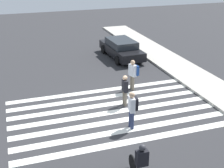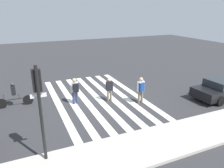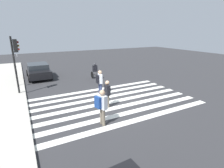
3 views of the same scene
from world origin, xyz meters
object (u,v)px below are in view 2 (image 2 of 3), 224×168
Objects in this scene: traffic_light at (39,96)px; pedestrian_adult_tall_backpack at (109,88)px; pedestrian_child_with_backpack at (141,88)px; pedestrian_adult_yellow_jacket at (75,89)px; cyclist_mid_street at (14,94)px.

pedestrian_adult_tall_backpack is at bearing -136.91° from traffic_light.
pedestrian_adult_yellow_jacket is (3.90, -1.63, -0.02)m from pedestrian_child_with_backpack.
pedestrian_adult_yellow_jacket is at bearing 163.16° from cyclist_mid_street.
pedestrian_adult_tall_backpack reaches higher than cyclist_mid_street.
pedestrian_child_with_backpack reaches higher than pedestrian_adult_tall_backpack.
cyclist_mid_street is (5.80, -1.63, -0.05)m from pedestrian_adult_tall_backpack.
pedestrian_child_with_backpack is 0.80× the size of cyclist_mid_street.
pedestrian_child_with_backpack is 8.01m from cyclist_mid_street.
traffic_light is 6.81m from pedestrian_adult_tall_backpack.
pedestrian_adult_yellow_jacket is at bearing -117.57° from traffic_light.
cyclist_mid_street is at bearing -80.46° from traffic_light.
cyclist_mid_street is at bearing 170.87° from pedestrian_adult_yellow_jacket.
pedestrian_adult_tall_backpack is (-2.19, 0.48, -0.10)m from pedestrian_adult_yellow_jacket.
traffic_light is 5.86m from pedestrian_adult_yellow_jacket.
pedestrian_child_with_backpack is 2.07m from pedestrian_adult_tall_backpack.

